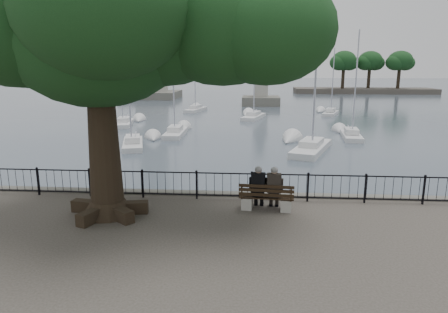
# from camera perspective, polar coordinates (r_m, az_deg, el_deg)

# --- Properties ---
(harbor) EXTENTS (260.00, 260.00, 1.20)m
(harbor) POSITION_cam_1_polar(r_m,az_deg,el_deg) (15.26, 0.14, -7.30)
(harbor) COLOR #525048
(harbor) RESTS_ON ground
(railing) EXTENTS (22.06, 0.06, 1.00)m
(railing) POSITION_cam_1_polar(r_m,az_deg,el_deg) (14.46, 0.00, -4.03)
(railing) COLOR black
(railing) RESTS_ON ground
(bench) EXTENTS (1.86, 0.70, 0.96)m
(bench) POSITION_cam_1_polar(r_m,az_deg,el_deg) (13.53, 6.06, -6.28)
(bench) COLOR gray
(bench) RESTS_ON ground
(person_left) EXTENTS (0.46, 0.78, 1.52)m
(person_left) POSITION_cam_1_polar(r_m,az_deg,el_deg) (13.54, 4.93, -4.63)
(person_left) COLOR black
(person_left) RESTS_ON ground
(person_right) EXTENTS (0.46, 0.78, 1.52)m
(person_right) POSITION_cam_1_polar(r_m,az_deg,el_deg) (13.51, 7.15, -4.72)
(person_right) COLOR black
(person_right) RESTS_ON ground
(tree) EXTENTS (11.45, 7.99, 9.35)m
(tree) POSITION_cam_1_polar(r_m,az_deg,el_deg) (12.83, -13.83, 18.75)
(tree) COLOR black
(tree) RESTS_ON ground
(lighthouse) EXTENTS (9.79, 9.79, 30.03)m
(lighthouse) POSITION_cam_1_polar(r_m,az_deg,el_deg) (76.05, -10.68, 17.71)
(lighthouse) COLOR #525048
(lighthouse) RESTS_ON ground
(lion_monument) EXTENTS (5.60, 5.60, 8.35)m
(lion_monument) POSITION_cam_1_polar(r_m,az_deg,el_deg) (61.36, 5.30, 9.24)
(lion_monument) COLOR #525048
(lion_monument) RESTS_ON ground
(sailboat_a) EXTENTS (2.67, 5.12, 9.57)m
(sailboat_a) POSITION_cam_1_polar(r_m,az_deg,el_deg) (29.90, -12.90, 1.94)
(sailboat_a) COLOR silver
(sailboat_a) RESTS_ON ground
(sailboat_b) EXTENTS (1.58, 5.18, 11.23)m
(sailboat_b) POSITION_cam_1_polar(r_m,az_deg,el_deg) (34.24, -6.95, 3.57)
(sailboat_b) COLOR silver
(sailboat_b) RESTS_ON ground
(sailboat_c) EXTENTS (3.67, 6.34, 11.97)m
(sailboat_c) POSITION_cam_1_polar(r_m,az_deg,el_deg) (28.09, 12.38, 1.34)
(sailboat_c) COLOR silver
(sailboat_c) RESTS_ON ground
(sailboat_d) EXTENTS (1.88, 5.00, 8.69)m
(sailboat_d) POSITION_cam_1_polar(r_m,az_deg,el_deg) (34.35, 17.72, 2.99)
(sailboat_d) COLOR silver
(sailboat_d) RESTS_ON ground
(sailboat_e) EXTENTS (2.46, 5.37, 11.84)m
(sailboat_e) POSITION_cam_1_polar(r_m,az_deg,el_deg) (41.14, -14.09, 4.83)
(sailboat_e) COLOR silver
(sailboat_e) RESTS_ON ground
(sailboat_f) EXTENTS (2.91, 5.66, 10.78)m
(sailboat_f) POSITION_cam_1_polar(r_m,az_deg,el_deg) (45.17, 4.26, 5.80)
(sailboat_f) COLOR silver
(sailboat_f) RESTS_ON ground
(sailboat_g) EXTENTS (2.76, 4.86, 8.02)m
(sailboat_g) POSITION_cam_1_polar(r_m,az_deg,el_deg) (50.46, 14.98, 6.08)
(sailboat_g) COLOR silver
(sailboat_g) RESTS_ON ground
(sailboat_h) EXTENTS (2.52, 5.37, 12.40)m
(sailboat_h) POSITION_cam_1_polar(r_m,az_deg,el_deg) (52.81, -4.06, 6.86)
(sailboat_h) COLOR silver
(sailboat_h) RESTS_ON ground
(far_shore) EXTENTS (30.00, 8.60, 9.18)m
(far_shore) POSITION_cam_1_polar(r_m,az_deg,el_deg) (94.02, 19.83, 10.92)
(far_shore) COLOR #3C362F
(far_shore) RESTS_ON ground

